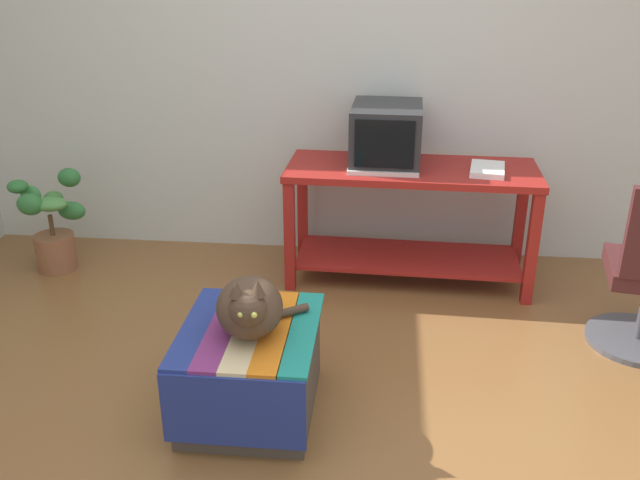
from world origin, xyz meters
TOP-DOWN VIEW (x-y plane):
  - ground_plane at (0.00, 0.00)m, footprint 14.00×14.00m
  - back_wall at (0.00, 2.05)m, footprint 8.00×0.10m
  - desk at (0.47, 1.60)m, footprint 1.46×0.61m
  - tv_monitor at (0.31, 1.67)m, footprint 0.41×0.52m
  - keyboard at (0.30, 1.48)m, footprint 0.40×0.16m
  - book at (0.89, 1.54)m, footprint 0.22×0.30m
  - ottoman_with_blanket at (-0.23, 0.22)m, footprint 0.56×0.69m
  - cat at (-0.21, 0.18)m, footprint 0.39×0.42m
  - potted_plant at (-1.72, 1.50)m, footprint 0.42×0.36m
  - pen at (0.82, 1.64)m, footprint 0.01×0.14m

SIDE VIEW (x-z plane):
  - ground_plane at x=0.00m, z-range 0.00..0.00m
  - ottoman_with_blanket at x=-0.23m, z-range 0.00..0.41m
  - potted_plant at x=-1.72m, z-range -0.03..0.60m
  - desk at x=0.47m, z-range 0.13..0.83m
  - cat at x=-0.21m, z-range 0.38..0.68m
  - pen at x=0.82m, z-range 0.71..0.71m
  - keyboard at x=0.30m, z-range 0.71..0.73m
  - book at x=0.89m, z-range 0.71..0.74m
  - tv_monitor at x=0.31m, z-range 0.70..1.04m
  - back_wall at x=0.00m, z-range 0.00..2.60m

